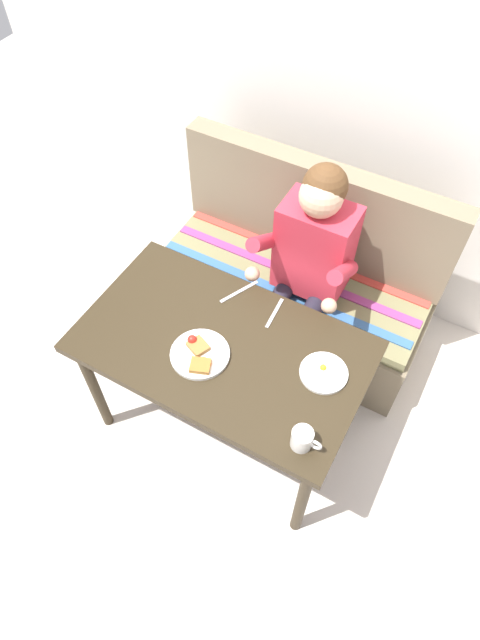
{
  "coord_description": "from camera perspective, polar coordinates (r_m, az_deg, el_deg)",
  "views": [
    {
      "loc": [
        0.67,
        -1.05,
        2.55
      ],
      "look_at": [
        0.0,
        0.15,
        0.72
      ],
      "focal_mm": 30.06,
      "sensor_mm": 36.0,
      "label": 1
    }
  ],
  "objects": [
    {
      "name": "ground_plane",
      "position": [
        2.84,
        -1.5,
        -10.89
      ],
      "size": [
        8.0,
        8.0,
        0.0
      ],
      "primitive_type": "plane",
      "color": "beige"
    },
    {
      "name": "back_wall",
      "position": [
        2.72,
        12.76,
        24.5
      ],
      "size": [
        4.4,
        0.1,
        2.6
      ],
      "primitive_type": "cube",
      "color": "silver",
      "rests_on": "ground"
    },
    {
      "name": "table",
      "position": [
        2.28,
        -1.85,
        -3.72
      ],
      "size": [
        1.2,
        0.7,
        0.73
      ],
      "color": "#2E2415",
      "rests_on": "ground"
    },
    {
      "name": "couch",
      "position": [
        2.95,
        5.86,
        3.78
      ],
      "size": [
        1.44,
        0.56,
        1.0
      ],
      "color": "#776851",
      "rests_on": "ground"
    },
    {
      "name": "person",
      "position": [
        2.51,
        7.24,
        6.29
      ],
      "size": [
        0.45,
        0.61,
        1.21
      ],
      "color": "#C42D3E",
      "rests_on": "ground"
    },
    {
      "name": "plate_breakfast",
      "position": [
        2.17,
        -4.32,
        -3.64
      ],
      "size": [
        0.24,
        0.24,
        0.05
      ],
      "color": "white",
      "rests_on": "table"
    },
    {
      "name": "plate_eggs",
      "position": [
        2.15,
        8.9,
        -5.55
      ],
      "size": [
        0.19,
        0.19,
        0.04
      ],
      "color": "white",
      "rests_on": "table"
    },
    {
      "name": "coffee_mug",
      "position": [
        1.96,
        6.68,
        -12.44
      ],
      "size": [
        0.12,
        0.08,
        0.09
      ],
      "color": "white",
      "rests_on": "table"
    },
    {
      "name": "fork",
      "position": [
        2.31,
        3.7,
        0.75
      ],
      "size": [
        0.02,
        0.17,
        0.0
      ],
      "primitive_type": "cube",
      "rotation": [
        0.0,
        0.0,
        0.06
      ],
      "color": "silver",
      "rests_on": "table"
    },
    {
      "name": "knife",
      "position": [
        2.38,
        -0.09,
        3.03
      ],
      "size": [
        0.1,
        0.19,
        0.0
      ],
      "primitive_type": "cube",
      "rotation": [
        0.0,
        0.0,
        -0.44
      ],
      "color": "silver",
      "rests_on": "table"
    }
  ]
}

